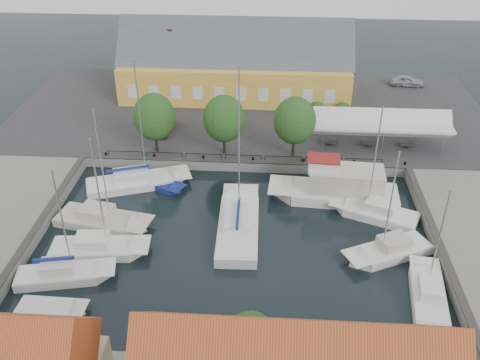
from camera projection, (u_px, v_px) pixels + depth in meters
The scene contains 19 objects.
ground at pixel (235, 232), 45.11m from camera, with size 140.00×140.00×0.00m, color black.
north_quay at pixel (249, 114), 64.43m from camera, with size 56.00×26.00×1.00m, color #2D2D30.
quay_edge_fittings at pixel (239, 191), 48.60m from camera, with size 56.00×24.72×0.40m.
warehouse at pixel (231, 67), 67.09m from camera, with size 28.56×14.00×9.55m.
tent_canopy at pixel (382, 123), 54.74m from camera, with size 14.00×4.00×2.83m.
quay_trees at pixel (224, 119), 52.90m from camera, with size 18.20×4.20×6.30m.
car_silver at pixel (407, 81), 70.44m from camera, with size 1.71×4.25×1.45m, color #B0B2B8.
car_red at pixel (163, 125), 58.85m from camera, with size 1.54×4.42×1.45m, color maroon.
center_sailboat at pixel (238, 226), 45.24m from camera, with size 3.54×11.13×14.79m.
trawler at pixel (339, 189), 48.94m from camera, with size 12.17×4.32×5.00m.
east_boat_a at pixel (376, 214), 46.90m from camera, with size 7.99×5.33×10.98m.
east_boat_b at pixel (389, 252), 42.39m from camera, with size 7.53×5.32×10.12m.
east_boat_c at pixel (428, 296), 38.26m from camera, with size 3.16×7.43×9.42m.
west_boat_a at pixel (136, 183), 51.34m from camera, with size 10.23×5.98×13.02m.
west_boat_b at pixel (102, 221), 45.98m from camera, with size 8.74×4.42×11.47m.
west_boat_c at pixel (98, 250), 42.67m from camera, with size 8.13×3.17×10.80m.
west_boat_d at pixel (64, 276), 40.02m from camera, with size 7.63×3.67×10.05m.
launch_sw at pixel (51, 311), 37.19m from camera, with size 5.02×1.99×0.98m.
launch_nw at pixel (162, 186), 51.27m from camera, with size 4.94×3.77×0.88m.
Camera 1 is at (2.79, -36.09, 27.29)m, focal length 40.00 mm.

